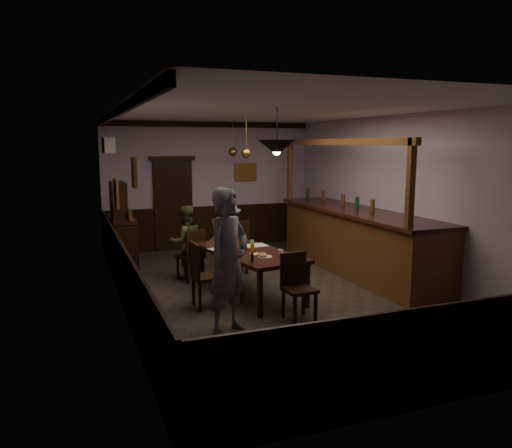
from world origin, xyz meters
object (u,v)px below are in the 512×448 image
dining_table (249,255)px  pendant_iron (277,148)px  chair_far_right (236,245)px  pendant_brass_far (233,152)px  soda_can (252,248)px  sideboard (122,233)px  pendant_brass_mid (246,153)px  chair_far_left (192,253)px  person_seated_right (228,237)px  chair_side (202,272)px  bar_counter (357,240)px  coffee_cup (280,252)px  person_seated_left (186,242)px  chair_near (297,283)px  person_standing (228,261)px

dining_table → pendant_iron: 1.91m
chair_far_right → pendant_brass_far: (0.55, 1.82, 1.73)m
pendant_iron → soda_can: bearing=98.8°
soda_can → sideboard: 3.34m
chair_far_right → pendant_brass_mid: (0.35, 0.38, 1.73)m
chair_far_left → soda_can: chair_far_left is taller
person_seated_right → pendant_brass_mid: pendant_brass_mid is taller
soda_can → sideboard: bearing=122.1°
soda_can → chair_far_left: bearing=119.5°
chair_side → bar_counter: 3.50m
coffee_cup → bar_counter: bearing=17.5°
dining_table → coffee_cup: (0.36, -0.47, 0.11)m
dining_table → person_seated_left: bearing=116.7°
coffee_cup → bar_counter: 2.39m
chair_near → soda_can: size_ratio=7.93×
chair_side → sideboard: bearing=13.2°
person_standing → soda_can: (0.84, 1.36, -0.15)m
person_standing → soda_can: size_ratio=16.02×
pendant_brass_mid → pendant_brass_far: bearing=82.1°
sideboard → pendant_iron: pendant_iron is taller
person_seated_left → pendant_brass_far: 2.79m
chair_far_left → pendant_iron: size_ratio=1.39×
chair_far_left → chair_near: bearing=91.6°
pendant_iron → pendant_brass_far: size_ratio=0.85×
dining_table → pendant_iron: bearing=-79.5°
person_seated_right → chair_near: bearing=97.0°
chair_near → person_seated_left: (-0.98, 2.74, 0.16)m
soda_can → person_seated_right: bearing=85.7°
chair_side → soda_can: chair_side is taller
pendant_iron → chair_far_left: bearing=112.5°
chair_far_right → person_standing: size_ratio=0.54×
person_standing → coffee_cup: person_standing is taller
dining_table → bar_counter: bar_counter is taller
sideboard → pendant_brass_far: bearing=8.7°
chair_far_left → bar_counter: 3.17m
chair_far_left → person_standing: size_ratio=0.50×
chair_side → dining_table: bearing=-70.3°
sideboard → pendant_iron: size_ratio=2.51×
chair_far_right → chair_near: bearing=69.9°
person_standing → pendant_iron: 1.85m
pendant_brass_mid → chair_far_right: bearing=-132.4°
dining_table → person_standing: (-0.80, -1.42, 0.28)m
chair_side → pendant_brass_far: 4.25m
coffee_cup → soda_can: 0.52m
chair_side → sideboard: (-0.86, 3.12, 0.14)m
coffee_cup → sideboard: bearing=112.4°
chair_far_left → coffee_cup: bearing=103.1°
chair_far_right → soda_can: (-0.19, -1.39, 0.24)m
person_seated_right → pendant_brass_mid: size_ratio=1.70×
person_seated_right → bar_counter: 2.49m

